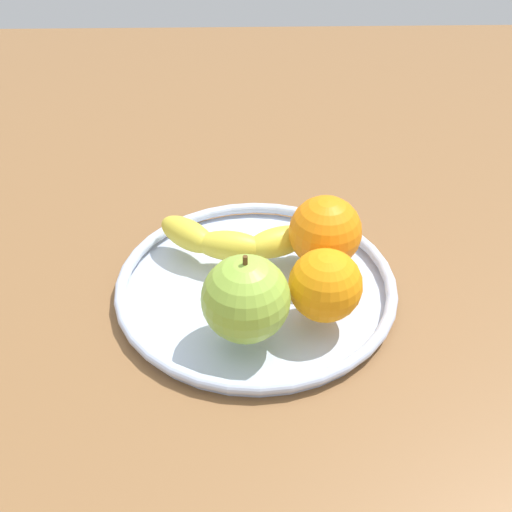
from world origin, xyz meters
TOP-DOWN VIEW (x-y plane):
  - ground_plane at (0.00, 0.00)cm, footprint 160.76×160.76cm
  - fruit_bowl at (0.00, 0.00)cm, footprint 28.87×28.87cm
  - banana at (-2.15, 4.51)cm, footprint 17.89×8.08cm
  - apple at (-1.09, -7.47)cm, footprint 8.10×8.10cm
  - orange_front_left at (6.33, -5.15)cm, footprint 6.98×6.98cm
  - orange_front_right at (7.17, 2.88)cm, footprint 7.52×7.52cm

SIDE VIEW (x-z plane):
  - ground_plane at x=0.00cm, z-range -4.00..0.00cm
  - fruit_bowl at x=0.00cm, z-range 0.02..1.82cm
  - banana at x=-2.15cm, z-range 1.80..4.99cm
  - orange_front_left at x=6.33cm, z-range 1.80..8.78cm
  - orange_front_right at x=7.17cm, z-range 1.80..9.32cm
  - apple at x=-1.09cm, z-range 1.40..10.30cm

